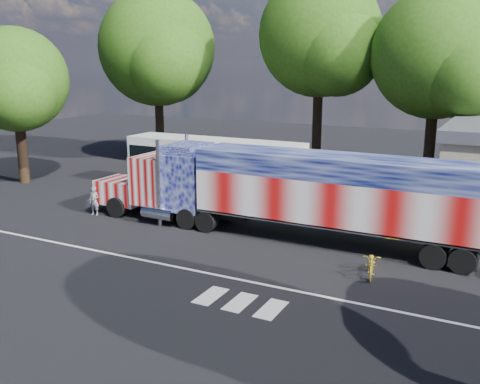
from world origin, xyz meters
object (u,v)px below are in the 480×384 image
at_px(bicycle, 372,264).
at_px(tree_ne_a, 439,54).
at_px(semi_truck, 286,190).
at_px(coach_bus, 214,165).
at_px(tree_n_mid, 322,36).
at_px(tree_w_a, 16,80).
at_px(tree_nw_a, 158,48).
at_px(woman, 94,201).

xyz_separation_m(bicycle, tree_ne_a, (-0.21, 16.43, 8.27)).
height_order(semi_truck, coach_bus, semi_truck).
bearing_deg(tree_n_mid, tree_w_a, -144.87).
height_order(bicycle, tree_nw_a, tree_nw_a).
bearing_deg(tree_n_mid, bicycle, -64.73).
height_order(bicycle, tree_w_a, tree_w_a).
height_order(coach_bus, tree_ne_a, tree_ne_a).
height_order(woman, tree_nw_a, tree_nw_a).
xyz_separation_m(coach_bus, tree_ne_a, (12.34, 7.03, 6.96)).
bearing_deg(coach_bus, semi_truck, -39.73).
relative_size(tree_nw_a, tree_w_a, 1.33).
bearing_deg(bicycle, tree_w_a, 155.28).
bearing_deg(tree_nw_a, tree_ne_a, -1.24).
height_order(tree_nw_a, tree_w_a, tree_nw_a).
xyz_separation_m(semi_truck, tree_ne_a, (4.72, 13.36, 6.46)).
bearing_deg(tree_w_a, coach_bus, 14.86).
distance_m(woman, bicycle, 15.94).
bearing_deg(tree_nw_a, woman, -67.88).
height_order(woman, tree_ne_a, tree_ne_a).
bearing_deg(woman, coach_bus, 56.49).
bearing_deg(coach_bus, bicycle, -36.84).
bearing_deg(woman, semi_truck, -3.32).
xyz_separation_m(tree_n_mid, tree_w_a, (-17.37, -12.22, -3.03)).
bearing_deg(semi_truck, tree_ne_a, 70.54).
bearing_deg(tree_ne_a, coach_bus, -150.33).
xyz_separation_m(coach_bus, tree_n_mid, (4.02, 8.68, 8.31)).
bearing_deg(tree_w_a, tree_n_mid, 35.13).
relative_size(coach_bus, tree_n_mid, 0.82).
distance_m(woman, tree_w_a, 12.55).
relative_size(bicycle, tree_n_mid, 0.13).
distance_m(coach_bus, tree_nw_a, 14.25).
xyz_separation_m(bicycle, tree_n_mid, (-8.53, 18.08, 9.62)).
bearing_deg(tree_w_a, tree_nw_a, 70.54).
relative_size(tree_nw_a, tree_n_mid, 0.97).
height_order(coach_bus, tree_nw_a, tree_nw_a).
height_order(tree_ne_a, tree_w_a, tree_ne_a).
bearing_deg(coach_bus, tree_n_mid, 65.16).
bearing_deg(woman, tree_w_a, 147.62).
distance_m(semi_truck, tree_nw_a, 23.08).
xyz_separation_m(tree_ne_a, tree_n_mid, (-8.32, 1.65, 1.35)).
relative_size(bicycle, tree_nw_a, 0.13).
xyz_separation_m(coach_bus, tree_nw_a, (-9.45, 7.50, 7.59)).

